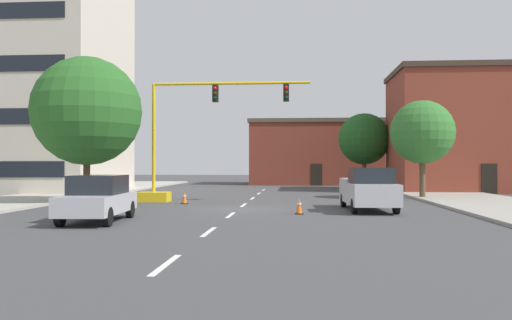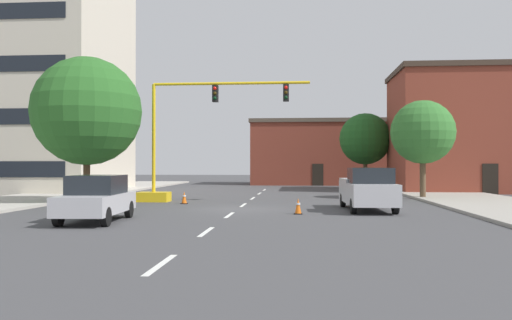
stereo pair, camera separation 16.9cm
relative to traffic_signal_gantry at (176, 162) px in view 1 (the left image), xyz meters
name	(u,v)px [view 1 (the left image)]	position (x,y,z in m)	size (l,w,h in m)	color
ground_plane	(238,209)	(4.11, -4.61, -2.29)	(160.00, 160.00, 0.00)	#424244
sidewalk_left	(53,196)	(-8.91, 3.39, -2.22)	(6.00, 56.00, 0.14)	#B2ADA3
sidewalk_right	(465,198)	(17.13, 3.39, -2.22)	(6.00, 56.00, 0.14)	#9E998E
lane_stripe_seg_0	(166,264)	(4.11, -18.61, -2.29)	(0.16, 2.40, 0.01)	silver
lane_stripe_seg_1	(209,232)	(4.11, -13.11, -2.29)	(0.16, 2.40, 0.01)	silver
lane_stripe_seg_2	(230,215)	(4.11, -7.61, -2.29)	(0.16, 2.40, 0.01)	silver
lane_stripe_seg_3	(244,205)	(4.11, -2.11, -2.29)	(0.16, 2.40, 0.01)	silver
lane_stripe_seg_4	(253,198)	(4.11, 3.39, -2.29)	(0.16, 2.40, 0.01)	silver
lane_stripe_seg_5	(259,193)	(4.11, 8.89, -2.29)	(0.16, 2.40, 0.01)	silver
lane_stripe_seg_6	(264,190)	(4.11, 14.39, -2.29)	(0.16, 2.40, 0.01)	silver
building_tall_left	(37,53)	(-13.76, 10.69, 8.71)	(12.60, 12.23, 21.98)	beige
building_brick_center	(315,152)	(8.87, 27.32, 1.12)	(13.94, 8.02, 6.80)	brown
building_row_right	(470,131)	(20.58, 13.15, 2.52)	(12.11, 8.48, 9.60)	brown
traffic_signal_gantry	(176,162)	(0.00, 0.00, 0.00)	(9.85, 1.20, 6.83)	yellow
tree_right_mid	(422,132)	(14.64, 3.57, 1.83)	(3.93, 3.93, 6.11)	brown
tree_right_far	(364,139)	(12.82, 17.36, 2.08)	(4.53, 4.53, 6.65)	brown
tree_left_near	(87,111)	(-4.32, -2.29, 2.70)	(5.81, 5.81, 7.91)	#4C3823
pickup_truck_silver	(368,190)	(10.21, -4.87, -1.32)	(2.21, 5.48, 1.99)	#BCBCC1
sedan_silver_near_left	(98,198)	(-0.51, -10.53, -1.40)	(2.13, 4.61, 1.74)	#B7B7BC
traffic_cone_roadside_a	(299,206)	(7.01, -6.94, -1.95)	(0.36, 0.36, 0.70)	black
traffic_cone_roadside_b	(184,198)	(0.82, -1.53, -1.96)	(0.36, 0.36, 0.68)	black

